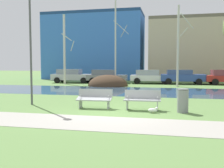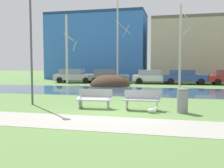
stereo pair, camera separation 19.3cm
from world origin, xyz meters
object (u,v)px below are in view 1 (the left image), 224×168
Objects in this scene: parked_sedan_second_grey at (106,76)px; parked_wagon_fourth_blue at (182,76)px; seagull at (153,110)px; parked_van_nearest_silver at (72,76)px; parked_hatch_third_white at (150,76)px; bench_right at (142,99)px; trash_bin at (183,100)px; streetlamp at (30,26)px; bench_left at (95,98)px.

parked_wagon_fourth_blue reaches higher than parked_sedan_second_grey.
parked_van_nearest_silver reaches higher than seagull.
parked_wagon_fourth_blue is at bearing -0.42° from parked_hatch_third_white.
seagull is at bearing -51.85° from bench_right.
trash_bin is 16.91m from parked_hatch_third_white.
parked_hatch_third_white is at bearing 7.01° from parked_sedan_second_grey.
streetlamp is 1.29× the size of parked_wagon_fourth_blue.
streetlamp is 1.35× the size of parked_hatch_third_white.
parked_wagon_fourth_blue is (11.91, 0.64, -0.01)m from parked_van_nearest_silver.
bench_left is 17.08m from parked_wagon_fourth_blue.
parked_hatch_third_white is at bearing 98.68° from trash_bin.
bench_right is 1.63× the size of trash_bin.
trash_bin is at bearing -55.21° from parked_van_nearest_silver.
seagull is at bearing -69.94° from parked_sedan_second_grey.
parked_van_nearest_silver is 1.06× the size of parked_hatch_third_white.
parked_van_nearest_silver is 11.93m from parked_wagon_fourth_blue.
parked_sedan_second_grey reaches higher than bench_left.
parked_wagon_fourth_blue reaches higher than seagull.
trash_bin is at bearing -8.40° from bench_right.
bench_left is 0.37× the size of parked_hatch_third_white.
seagull is 17.61m from parked_sedan_second_grey.
parked_hatch_third_white is (-1.35, 17.11, 0.64)m from seagull.
streetlamp reaches higher than parked_van_nearest_silver.
bench_right is at bearing 0.00° from bench_left.
parked_van_nearest_silver is at bearing -175.61° from parked_hatch_third_white.
parked_wagon_fourth_blue is at bearing 87.41° from trash_bin.
seagull is 0.08× the size of streetlamp.
parked_wagon_fourth_blue is (8.04, 16.06, -3.10)m from streetlamp.
parked_van_nearest_silver is at bearing 121.18° from seagull.
trash_bin is 0.22× the size of parked_van_nearest_silver.
parked_van_nearest_silver is at bearing 114.67° from bench_left.
parked_sedan_second_grey reaches higher than bench_right.
seagull is (-1.20, -0.40, -0.38)m from trash_bin.
streetlamp is 15.81m from parked_sedan_second_grey.
parked_sedan_second_grey is (-7.24, 16.14, 0.26)m from trash_bin.
trash_bin is 0.22× the size of parked_wagon_fourth_blue.
bench_left is 0.35× the size of parked_van_nearest_silver.
seagull is 0.10× the size of parked_wagon_fourth_blue.
parked_wagon_fourth_blue is (4.65, 16.44, 0.32)m from bench_left.
parked_hatch_third_white reaches higher than trash_bin.
trash_bin reaches higher than seagull.
streetlamp is (-6.08, 1.03, 3.76)m from seagull.
parked_sedan_second_grey is at bearing -176.05° from parked_wagon_fourth_blue.
trash_bin is at bearing -3.71° from bench_left.
trash_bin is 0.17× the size of streetlamp.
parked_hatch_third_white is at bearing 73.61° from streetlamp.
bench_right is 16.48m from parked_hatch_third_white.
bench_right is at bearing -70.82° from parked_sedan_second_grey.
bench_left is at bearing -6.41° from streetlamp.
trash_bin is 17.69m from parked_sedan_second_grey.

